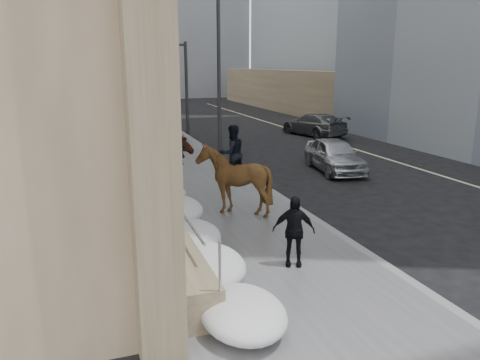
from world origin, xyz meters
name	(u,v)px	position (x,y,z in m)	size (l,w,h in m)	color
ground	(272,275)	(0.00, 0.00, 0.00)	(140.00, 140.00, 0.00)	black
sidewalk	(181,175)	(0.00, 10.00, 0.06)	(5.00, 80.00, 0.12)	#4C4C4E
curb	(239,171)	(2.62, 10.00, 0.06)	(0.24, 80.00, 0.12)	slate
lane_line	(391,160)	(10.50, 10.00, 0.01)	(0.15, 70.00, 0.01)	#BFB78C
far_podium	(476,116)	(15.50, 10.00, 2.00)	(2.00, 80.00, 4.00)	brown
bg_building_far	(58,28)	(-6.00, 72.00, 10.00)	(24.00, 12.00, 20.00)	gray
streetlight_mid	(216,64)	(2.74, 14.00, 4.58)	(1.71, 0.24, 8.00)	#2D2D30
streetlight_far	(154,64)	(2.74, 34.00, 4.58)	(1.71, 0.24, 8.00)	#2D2D30
traffic_signal	(172,73)	(2.07, 22.00, 4.00)	(4.10, 0.22, 6.00)	#2D2D30
snow_bank	(153,178)	(-1.42, 8.11, 0.47)	(1.70, 18.10, 0.76)	white
mounted_horse_left	(174,172)	(-1.08, 5.67, 1.24)	(1.83, 2.76, 2.73)	#451F14
mounted_horse_right	(233,176)	(0.47, 4.25, 1.28)	(2.04, 2.22, 2.73)	#3F2812
pedestrian	(294,231)	(0.58, 0.15, 0.94)	(0.96, 0.40, 1.65)	black
car_silver	(334,155)	(6.64, 8.83, 0.73)	(1.71, 4.26, 1.45)	#A7ABAF
car_grey	(314,124)	(10.68, 18.53, 0.73)	(2.05, 5.04, 1.46)	#4E5155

